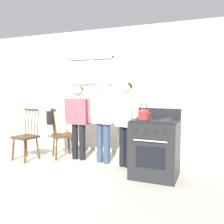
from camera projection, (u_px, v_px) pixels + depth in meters
The scene contains 11 objects.
ground_plane at pixel (77, 170), 4.34m from camera, with size 16.00×16.00×0.00m, color #B2AD9E.
wall_back at pixel (109, 92), 5.50m from camera, with size 6.40×0.16×2.70m.
chair_by_window at pixel (61, 135), 5.10m from camera, with size 0.58×0.58×1.01m.
chair_near_wall at pixel (26, 137), 4.96m from camera, with size 0.48×0.46×1.01m.
person_elderly_left at pixel (78, 115), 4.92m from camera, with size 0.59×0.22×1.47m.
person_teen_center at pixel (103, 114), 4.69m from camera, with size 0.57×0.27×1.55m.
person_adult_right at pixel (126, 116), 4.43m from camera, with size 0.51×0.30×1.53m.
stove at pixel (155, 148), 3.98m from camera, with size 0.72×0.68×1.08m.
kettle at pixel (144, 114), 3.87m from camera, with size 0.21×0.17×0.25m.
potted_plant at pixel (97, 106), 5.54m from camera, with size 0.15×0.15×0.28m.
handbag at pixel (49, 117), 4.97m from camera, with size 0.25×0.25×0.31m.
Camera 1 is at (2.17, -3.68, 1.42)m, focal length 40.00 mm.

